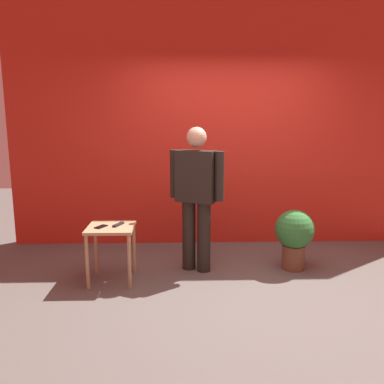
{
  "coord_description": "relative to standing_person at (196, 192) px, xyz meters",
  "views": [
    {
      "loc": [
        -0.61,
        -3.7,
        1.71
      ],
      "look_at": [
        -0.49,
        0.55,
        0.91
      ],
      "focal_mm": 37.21,
      "sensor_mm": 36.0,
      "label": 1
    }
  ],
  "objects": [
    {
      "name": "ground_plane",
      "position": [
        0.43,
        -0.6,
        -0.9
      ],
      "size": [
        12.0,
        12.0,
        0.0
      ],
      "primitive_type": "plane",
      "color": "#59544F"
    },
    {
      "name": "back_wall_red",
      "position": [
        0.43,
        1.05,
        0.74
      ],
      "size": [
        5.74,
        0.12,
        3.28
      ],
      "primitive_type": "cube",
      "color": "red",
      "rests_on": "ground_plane"
    },
    {
      "name": "standing_person",
      "position": [
        0.0,
        0.0,
        0.0
      ],
      "size": [
        0.62,
        0.38,
        1.61
      ],
      "color": "black",
      "rests_on": "ground_plane"
    },
    {
      "name": "side_table",
      "position": [
        -0.91,
        -0.28,
        -0.41
      ],
      "size": [
        0.48,
        0.48,
        0.6
      ],
      "color": "tan",
      "rests_on": "ground_plane"
    },
    {
      "name": "cell_phone",
      "position": [
        -1.0,
        -0.31,
        -0.3
      ],
      "size": [
        0.13,
        0.16,
        0.01
      ],
      "primitive_type": "cube",
      "rotation": [
        0.0,
        0.0,
        -0.5
      ],
      "color": "black",
      "rests_on": "side_table"
    },
    {
      "name": "tv_remote",
      "position": [
        -0.83,
        -0.25,
        -0.3
      ],
      "size": [
        0.11,
        0.17,
        0.02
      ],
      "primitive_type": "cube",
      "rotation": [
        0.0,
        0.0,
        -0.41
      ],
      "color": "black",
      "rests_on": "side_table"
    },
    {
      "name": "potted_plant",
      "position": [
        1.11,
        -0.0,
        -0.5
      ],
      "size": [
        0.44,
        0.44,
        0.69
      ],
      "color": "brown",
      "rests_on": "ground_plane"
    }
  ]
}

